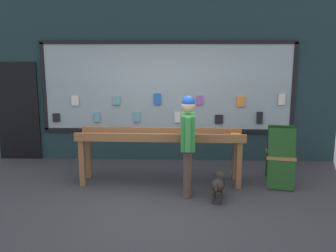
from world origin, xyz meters
name	(u,v)px	position (x,y,z in m)	size (l,w,h in m)	color
ground_plane	(158,201)	(0.00, 0.00, 0.00)	(40.00, 40.00, 0.00)	#2D2D33
shopfront_facade	(162,81)	(-0.04, 2.39, 1.71)	(7.29, 0.29, 3.45)	#192D33
display_table_main	(161,141)	(0.01, 0.85, 0.77)	(2.93, 0.63, 0.96)	brown
person_browsing	(188,139)	(0.47, 0.24, 0.96)	(0.22, 0.66, 1.65)	#4C382D
small_dog	(218,183)	(0.95, 0.06, 0.29)	(0.29, 0.62, 0.42)	black
sandwich_board_sign	(280,155)	(2.12, 0.88, 0.52)	(0.58, 0.84, 1.03)	#193F19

